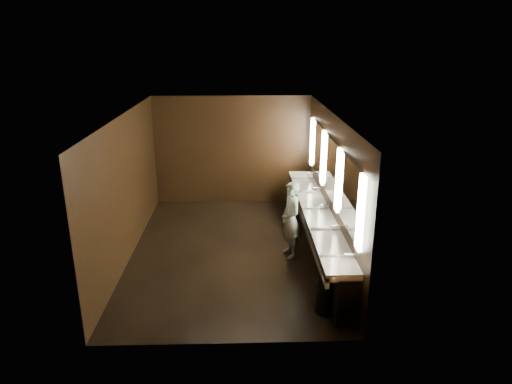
% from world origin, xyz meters
% --- Properties ---
extents(floor, '(6.00, 6.00, 0.00)m').
position_xyz_m(floor, '(0.00, 0.00, 0.00)').
color(floor, black).
rests_on(floor, ground).
extents(ceiling, '(4.00, 6.00, 0.02)m').
position_xyz_m(ceiling, '(0.00, 0.00, 2.80)').
color(ceiling, '#2D2D2B').
rests_on(ceiling, wall_back).
extents(wall_back, '(4.00, 0.02, 2.80)m').
position_xyz_m(wall_back, '(0.00, 3.00, 1.40)').
color(wall_back, black).
rests_on(wall_back, floor).
extents(wall_front, '(4.00, 0.02, 2.80)m').
position_xyz_m(wall_front, '(0.00, -3.00, 1.40)').
color(wall_front, black).
rests_on(wall_front, floor).
extents(wall_left, '(0.02, 6.00, 2.80)m').
position_xyz_m(wall_left, '(-2.00, 0.00, 1.40)').
color(wall_left, black).
rests_on(wall_left, floor).
extents(wall_right, '(0.02, 6.00, 2.80)m').
position_xyz_m(wall_right, '(2.00, 0.00, 1.40)').
color(wall_right, black).
rests_on(wall_right, floor).
extents(sink_counter, '(0.55, 5.40, 1.01)m').
position_xyz_m(sink_counter, '(1.79, 0.00, 0.50)').
color(sink_counter, black).
rests_on(sink_counter, floor).
extents(mirror_band, '(0.06, 5.03, 1.15)m').
position_xyz_m(mirror_band, '(1.98, -0.00, 1.75)').
color(mirror_band, white).
rests_on(mirror_band, wall_right).
extents(person, '(0.52, 0.65, 1.55)m').
position_xyz_m(person, '(1.20, -0.24, 0.78)').
color(person, '#91CDD9').
rests_on(person, floor).
extents(trash_bin, '(0.36, 0.36, 0.55)m').
position_xyz_m(trash_bin, '(1.58, -2.23, 0.28)').
color(trash_bin, black).
rests_on(trash_bin, floor).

